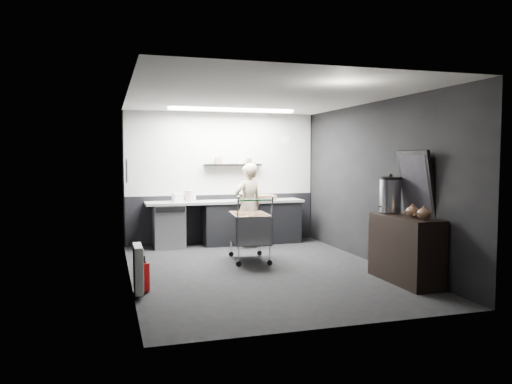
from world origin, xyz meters
name	(u,v)px	position (x,y,z in m)	size (l,w,h in m)	color
floor	(261,270)	(0.00, 0.00, 0.00)	(5.50, 5.50, 0.00)	black
ceiling	(261,97)	(0.00, 0.00, 2.70)	(5.50, 5.50, 0.00)	silver
wall_back	(222,178)	(0.00, 2.75, 1.35)	(5.50, 5.50, 0.00)	black
wall_front	(340,199)	(0.00, -2.75, 1.35)	(5.50, 5.50, 0.00)	black
wall_left	(129,187)	(-2.00, 0.00, 1.35)	(5.50, 5.50, 0.00)	black
wall_right	(375,183)	(2.00, 0.00, 1.35)	(5.50, 5.50, 0.00)	black
kitchen_wall_panel	(222,154)	(0.00, 2.73, 1.85)	(3.95, 0.02, 1.70)	silver
dado_panel	(222,218)	(0.00, 2.73, 0.50)	(3.95, 0.02, 1.00)	black
floating_shelf	(233,165)	(0.20, 2.62, 1.62)	(1.20, 0.22, 0.04)	black
wall_clock	(286,140)	(1.40, 2.72, 2.15)	(0.20, 0.20, 0.03)	white
poster	(126,171)	(-1.98, 1.30, 1.55)	(0.02, 0.30, 0.40)	white
poster_red_band	(127,167)	(-1.98, 1.30, 1.62)	(0.01, 0.22, 0.10)	#B7162A
radiator	(138,268)	(-1.94, -0.90, 0.35)	(0.10, 0.50, 0.60)	white
ceiling_strip	(232,110)	(0.00, 1.85, 2.67)	(2.40, 0.20, 0.04)	white
prep_counter	(232,222)	(0.14, 2.42, 0.46)	(3.20, 0.61, 0.90)	black
person	(248,206)	(0.35, 1.97, 0.83)	(0.61, 0.40, 1.66)	beige
shopping_cart	(249,230)	(0.02, 0.75, 0.53)	(0.69, 1.05, 1.11)	silver
sideboard	(405,240)	(1.76, -1.27, 0.60)	(0.54, 1.26, 1.88)	black
fire_extinguisher	(145,276)	(-1.85, -0.79, 0.22)	(0.14, 0.14, 0.46)	#AE0B0C
cardboard_box	(262,197)	(0.75, 2.37, 0.95)	(0.50, 0.38, 0.10)	#9C7453
pink_tub	(190,196)	(-0.72, 2.42, 1.01)	(0.22, 0.22, 0.22)	silver
white_container	(178,198)	(-0.98, 2.37, 0.99)	(0.19, 0.15, 0.17)	white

